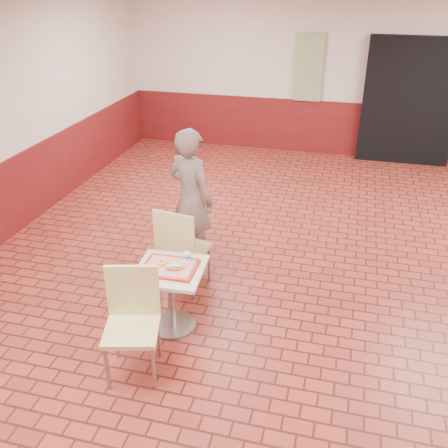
% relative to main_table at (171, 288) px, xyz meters
% --- Properties ---
extents(room_shell, '(8.01, 10.01, 3.01)m').
position_rel_main_table_xyz_m(room_shell, '(1.25, 0.72, 1.05)').
color(room_shell, maroon).
rests_on(room_shell, ground).
extents(wainscot_band, '(8.00, 10.00, 1.00)m').
position_rel_main_table_xyz_m(wainscot_band, '(1.25, 0.72, 0.05)').
color(wainscot_band, '#5A1112').
rests_on(wainscot_band, ground).
extents(corridor_doorway, '(1.60, 0.22, 2.20)m').
position_rel_main_table_xyz_m(corridor_doorway, '(2.45, 5.60, 0.65)').
color(corridor_doorway, black).
rests_on(corridor_doorway, ground).
extents(promo_poster, '(0.50, 0.03, 1.20)m').
position_rel_main_table_xyz_m(promo_poster, '(0.65, 5.66, 1.15)').
color(promo_poster, gray).
rests_on(promo_poster, wainscot_band).
extents(main_table, '(0.64, 0.64, 0.67)m').
position_rel_main_table_xyz_m(main_table, '(0.00, 0.00, 0.00)').
color(main_table, beige).
rests_on(main_table, ground).
extents(chair_main_front, '(0.55, 0.55, 0.98)m').
position_rel_main_table_xyz_m(chair_main_front, '(-0.12, -0.62, 0.10)').
color(chair_main_front, '#D6C580').
rests_on(chair_main_front, ground).
extents(chair_main_back, '(0.53, 0.53, 1.01)m').
position_rel_main_table_xyz_m(chair_main_back, '(-0.11, 0.62, 0.11)').
color(chair_main_back, '#C6BB77').
rests_on(chair_main_back, ground).
extents(customer, '(0.72, 0.61, 1.67)m').
position_rel_main_table_xyz_m(customer, '(-0.19, 1.24, 0.38)').
color(customer, '#6F5E56').
rests_on(customer, ground).
extents(serving_tray, '(0.50, 0.39, 0.03)m').
position_rel_main_table_xyz_m(serving_tray, '(0.00, 0.00, 0.23)').
color(serving_tray, red).
rests_on(serving_tray, main_table).
extents(ring_donut, '(0.11, 0.11, 0.03)m').
position_rel_main_table_xyz_m(ring_donut, '(-0.08, 0.03, 0.27)').
color(ring_donut, gold).
rests_on(ring_donut, serving_tray).
extents(long_john_donut, '(0.17, 0.12, 0.05)m').
position_rel_main_table_xyz_m(long_john_donut, '(0.06, -0.04, 0.27)').
color(long_john_donut, '#B36A34').
rests_on(long_john_donut, serving_tray).
extents(paper_cup, '(0.07, 0.07, 0.09)m').
position_rel_main_table_xyz_m(paper_cup, '(0.13, 0.13, 0.30)').
color(paper_cup, silver).
rests_on(paper_cup, serving_tray).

